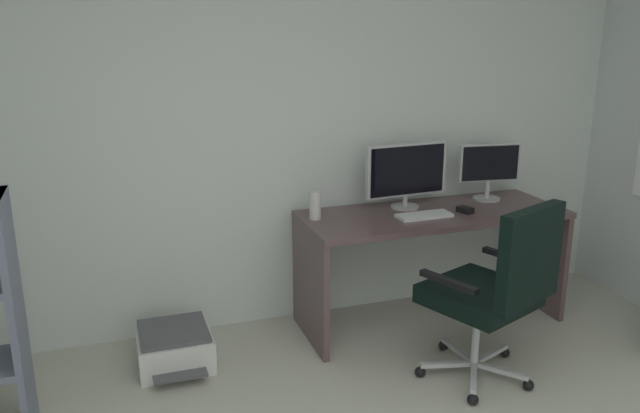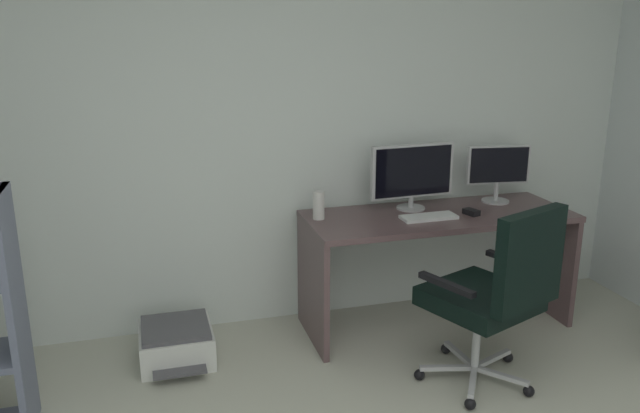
{
  "view_description": "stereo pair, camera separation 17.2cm",
  "coord_description": "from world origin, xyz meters",
  "px_view_note": "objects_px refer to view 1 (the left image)",
  "views": [
    {
      "loc": [
        -0.87,
        -1.15,
        1.88
      ],
      "look_at": [
        0.19,
        1.95,
        0.94
      ],
      "focal_mm": 36.0,
      "sensor_mm": 36.0,
      "label": 1
    },
    {
      "loc": [
        -0.71,
        -1.2,
        1.88
      ],
      "look_at": [
        0.19,
        1.95,
        0.94
      ],
      "focal_mm": 36.0,
      "sensor_mm": 36.0,
      "label": 2
    }
  ],
  "objects_px": {
    "office_chair": "(496,286)",
    "desktop_speaker": "(315,205)",
    "monitor_secondary": "(489,166)",
    "printer": "(174,347)",
    "computer_mouse": "(465,210)",
    "monitor_main": "(406,172)",
    "desk": "(432,240)",
    "keyboard": "(424,215)"
  },
  "relations": [
    {
      "from": "office_chair",
      "to": "desktop_speaker",
      "type": "bearing_deg",
      "value": 128.51
    },
    {
      "from": "desk",
      "to": "printer",
      "type": "xyz_separation_m",
      "value": [
        -1.64,
        -0.03,
        -0.45
      ]
    },
    {
      "from": "monitor_secondary",
      "to": "office_chair",
      "type": "distance_m",
      "value": 1.14
    },
    {
      "from": "desk",
      "to": "monitor_main",
      "type": "relative_size",
      "value": 2.99
    },
    {
      "from": "desk",
      "to": "monitor_secondary",
      "type": "xyz_separation_m",
      "value": [
        0.48,
        0.14,
        0.41
      ]
    },
    {
      "from": "monitor_main",
      "to": "desktop_speaker",
      "type": "height_order",
      "value": "monitor_main"
    },
    {
      "from": "desktop_speaker",
      "to": "printer",
      "type": "distance_m",
      "value": 1.15
    },
    {
      "from": "computer_mouse",
      "to": "printer",
      "type": "height_order",
      "value": "computer_mouse"
    },
    {
      "from": "monitor_main",
      "to": "printer",
      "type": "distance_m",
      "value": 1.75
    },
    {
      "from": "monitor_main",
      "to": "desktop_speaker",
      "type": "xyz_separation_m",
      "value": [
        -0.62,
        -0.05,
        -0.15
      ]
    },
    {
      "from": "computer_mouse",
      "to": "desktop_speaker",
      "type": "bearing_deg",
      "value": 152.81
    },
    {
      "from": "desktop_speaker",
      "to": "monitor_main",
      "type": "bearing_deg",
      "value": 4.37
    },
    {
      "from": "desk",
      "to": "desktop_speaker",
      "type": "distance_m",
      "value": 0.8
    },
    {
      "from": "keyboard",
      "to": "computer_mouse",
      "type": "bearing_deg",
      "value": -0.34
    },
    {
      "from": "monitor_secondary",
      "to": "office_chair",
      "type": "bearing_deg",
      "value": -119.75
    },
    {
      "from": "keyboard",
      "to": "monitor_secondary",
      "type": "bearing_deg",
      "value": 19.83
    },
    {
      "from": "monitor_main",
      "to": "desktop_speaker",
      "type": "bearing_deg",
      "value": -175.63
    },
    {
      "from": "monitor_main",
      "to": "monitor_secondary",
      "type": "bearing_deg",
      "value": 0.01
    },
    {
      "from": "desk",
      "to": "printer",
      "type": "bearing_deg",
      "value": -179.0
    },
    {
      "from": "computer_mouse",
      "to": "desktop_speaker",
      "type": "xyz_separation_m",
      "value": [
        -0.93,
        0.17,
        0.07
      ]
    },
    {
      "from": "keyboard",
      "to": "desktop_speaker",
      "type": "height_order",
      "value": "desktop_speaker"
    },
    {
      "from": "computer_mouse",
      "to": "desktop_speaker",
      "type": "relative_size",
      "value": 0.59
    },
    {
      "from": "monitor_secondary",
      "to": "printer",
      "type": "relative_size",
      "value": 0.83
    },
    {
      "from": "computer_mouse",
      "to": "desk",
      "type": "bearing_deg",
      "value": 139.51
    },
    {
      "from": "desk",
      "to": "monitor_secondary",
      "type": "distance_m",
      "value": 0.65
    },
    {
      "from": "monitor_secondary",
      "to": "desktop_speaker",
      "type": "xyz_separation_m",
      "value": [
        -1.23,
        -0.05,
        -0.14
      ]
    },
    {
      "from": "desk",
      "to": "office_chair",
      "type": "height_order",
      "value": "office_chair"
    },
    {
      "from": "keyboard",
      "to": "computer_mouse",
      "type": "relative_size",
      "value": 3.4
    },
    {
      "from": "monitor_main",
      "to": "keyboard",
      "type": "height_order",
      "value": "monitor_main"
    },
    {
      "from": "office_chair",
      "to": "desk",
      "type": "bearing_deg",
      "value": 86.27
    },
    {
      "from": "computer_mouse",
      "to": "desktop_speaker",
      "type": "height_order",
      "value": "desktop_speaker"
    },
    {
      "from": "desk",
      "to": "monitor_secondary",
      "type": "relative_size",
      "value": 3.97
    },
    {
      "from": "desk",
      "to": "monitor_main",
      "type": "distance_m",
      "value": 0.46
    },
    {
      "from": "monitor_secondary",
      "to": "keyboard",
      "type": "xyz_separation_m",
      "value": [
        -0.59,
        -0.23,
        -0.22
      ]
    },
    {
      "from": "monitor_secondary",
      "to": "printer",
      "type": "distance_m",
      "value": 2.29
    },
    {
      "from": "monitor_secondary",
      "to": "office_chair",
      "type": "xyz_separation_m",
      "value": [
        -0.53,
        -0.92,
        -0.41
      ]
    },
    {
      "from": "desk",
      "to": "computer_mouse",
      "type": "height_order",
      "value": "computer_mouse"
    },
    {
      "from": "monitor_secondary",
      "to": "computer_mouse",
      "type": "bearing_deg",
      "value": -143.55
    },
    {
      "from": "computer_mouse",
      "to": "printer",
      "type": "distance_m",
      "value": 1.93
    },
    {
      "from": "desk",
      "to": "desktop_speaker",
      "type": "relative_size",
      "value": 9.78
    },
    {
      "from": "monitor_main",
      "to": "printer",
      "type": "height_order",
      "value": "monitor_main"
    },
    {
      "from": "monitor_main",
      "to": "office_chair",
      "type": "relative_size",
      "value": 0.54
    }
  ]
}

